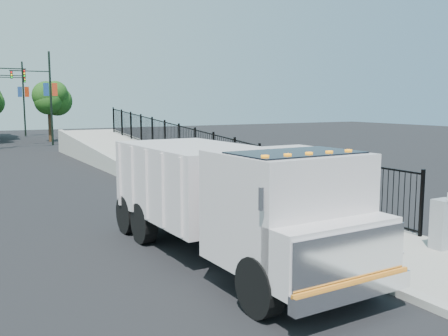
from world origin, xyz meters
TOP-DOWN VIEW (x-y plane):
  - ground at (0.00, 0.00)m, footprint 120.00×120.00m
  - sidewalk at (1.93, -2.00)m, footprint 3.55×12.00m
  - curb at (0.00, -2.00)m, footprint 0.30×12.00m
  - ramp at (2.12, 16.00)m, footprint 3.95×24.06m
  - iron_fence at (3.55, 12.00)m, footprint 0.10×28.00m
  - truck at (-1.89, -1.01)m, footprint 2.96×8.42m
  - worker at (1.20, -0.01)m, footprint 0.51×0.66m
  - utility_cabinet at (3.10, -3.03)m, footprint 0.55×0.40m
  - debris at (1.76, -2.75)m, footprint 0.41×0.41m
  - light_pole_1 at (0.23, 34.01)m, footprint 3.78×0.22m
  - light_pole_3 at (-0.25, 46.88)m, footprint 3.78×0.22m
  - tree_1 at (1.12, 38.17)m, footprint 2.60×2.60m

SIDE VIEW (x-z plane):
  - ground at x=0.00m, z-range 0.00..0.00m
  - ramp at x=2.12m, z-range -1.60..1.60m
  - sidewalk at x=1.93m, z-range 0.00..0.12m
  - curb at x=0.00m, z-range 0.00..0.16m
  - debris at x=1.76m, z-range 0.12..0.22m
  - utility_cabinet at x=3.10m, z-range 0.12..1.37m
  - iron_fence at x=3.55m, z-range 0.00..1.80m
  - worker at x=1.20m, z-range 0.12..1.73m
  - truck at x=-1.89m, z-range 0.18..3.04m
  - tree_1 at x=1.12m, z-range 1.30..6.59m
  - light_pole_1 at x=0.23m, z-range 0.36..8.36m
  - light_pole_3 at x=-0.25m, z-range 0.36..8.36m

